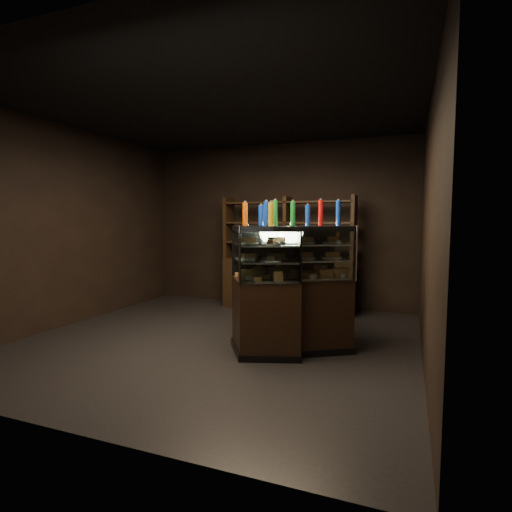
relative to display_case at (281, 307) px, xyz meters
The scene contains 7 objects.
ground 0.98m from the display_case, behind, with size 5.00×5.00×0.00m, color black.
room_shell 1.66m from the display_case, behind, with size 5.02×5.02×3.01m.
display_case is the anchor object (origin of this frame).
food_display 0.63m from the display_case, 109.96° to the right, with size 1.18×1.29×0.47m.
bottles_top 1.15m from the display_case, 70.04° to the left, with size 1.03×1.15×0.30m.
potted_conifer 0.79m from the display_case, 48.95° to the left, with size 0.40×0.40×0.86m.
back_shelving 2.08m from the display_case, 104.33° to the left, with size 2.34×0.45×2.00m.
Camera 1 is at (2.31, -4.66, 1.58)m, focal length 28.00 mm.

